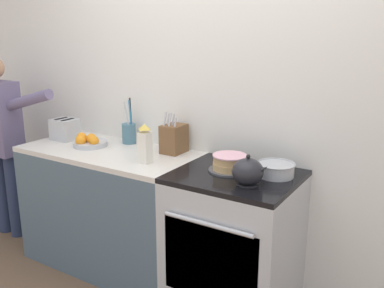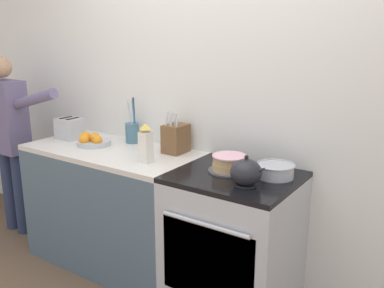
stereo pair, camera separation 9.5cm
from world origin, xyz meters
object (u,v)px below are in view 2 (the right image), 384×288
(fruit_bowl, at_px, (93,141))
(milk_carton, at_px, (146,144))
(toaster, at_px, (70,128))
(layer_cake, at_px, (229,164))
(knife_block, at_px, (176,138))
(tea_kettle, at_px, (246,173))
(mixing_bowl, at_px, (275,170))
(stove_range, at_px, (233,243))
(utensil_crock, at_px, (132,132))
(person_baker, at_px, (9,132))

(fruit_bowl, height_order, milk_carton, milk_carton)
(toaster, distance_m, milk_carton, 0.91)
(layer_cake, distance_m, knife_block, 0.53)
(layer_cake, distance_m, tea_kettle, 0.25)
(knife_block, bearing_deg, mixing_bowl, -7.00)
(tea_kettle, xyz_separation_m, toaster, (-1.61, 0.17, 0.01))
(tea_kettle, height_order, toaster, tea_kettle)
(stove_range, xyz_separation_m, mixing_bowl, (0.21, 0.10, 0.48))
(fruit_bowl, bearing_deg, knife_block, 17.46)
(toaster, bearing_deg, layer_cake, -0.46)
(utensil_crock, distance_m, milk_carton, 0.52)
(knife_block, relative_size, fruit_bowl, 1.17)
(milk_carton, height_order, person_baker, person_baker)
(mixing_bowl, bearing_deg, tea_kettle, -110.20)
(layer_cake, bearing_deg, utensil_crock, 168.84)
(stove_range, distance_m, toaster, 1.57)
(stove_range, height_order, mixing_bowl, mixing_bowl)
(knife_block, xyz_separation_m, fruit_bowl, (-0.61, -0.19, -0.06))
(toaster, bearing_deg, tea_kettle, -5.89)
(stove_range, distance_m, fruit_bowl, 1.27)
(utensil_crock, bearing_deg, milk_carton, -38.64)
(stove_range, bearing_deg, mixing_bowl, 24.37)
(fruit_bowl, bearing_deg, tea_kettle, -4.99)
(stove_range, height_order, layer_cake, layer_cake)
(mixing_bowl, bearing_deg, milk_carton, -166.21)
(layer_cake, bearing_deg, knife_block, 163.26)
(fruit_bowl, distance_m, milk_carton, 0.60)
(stove_range, height_order, knife_block, knife_block)
(knife_block, bearing_deg, tea_kettle, -23.77)
(mixing_bowl, height_order, knife_block, knife_block)
(utensil_crock, bearing_deg, layer_cake, -11.16)
(stove_range, distance_m, mixing_bowl, 0.53)
(knife_block, distance_m, utensil_crock, 0.43)
(utensil_crock, xyz_separation_m, person_baker, (-1.08, -0.32, -0.08))
(tea_kettle, xyz_separation_m, utensil_crock, (-1.12, 0.34, 0.01))
(toaster, xyz_separation_m, milk_carton, (0.89, -0.15, 0.04))
(knife_block, distance_m, toaster, 0.93)
(fruit_bowl, height_order, toaster, toaster)
(fruit_bowl, xyz_separation_m, milk_carton, (0.59, -0.10, 0.08))
(fruit_bowl, relative_size, person_baker, 0.16)
(stove_range, distance_m, milk_carton, 0.82)
(layer_cake, relative_size, knife_block, 0.88)
(tea_kettle, bearing_deg, utensil_crock, 163.21)
(layer_cake, relative_size, milk_carton, 1.00)
(mixing_bowl, distance_m, person_baker, 2.29)
(knife_block, bearing_deg, milk_carton, -94.20)
(milk_carton, relative_size, person_baker, 0.17)
(fruit_bowl, relative_size, toaster, 1.25)
(knife_block, relative_size, utensil_crock, 0.83)
(layer_cake, xyz_separation_m, knife_block, (-0.51, 0.15, 0.05))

